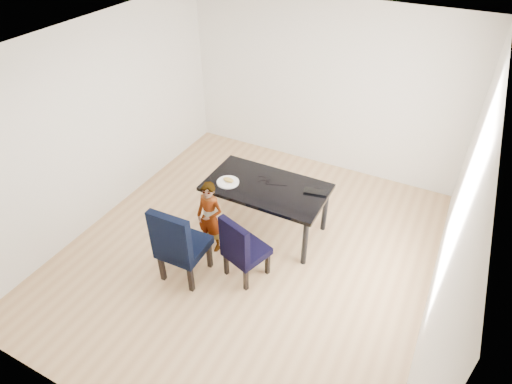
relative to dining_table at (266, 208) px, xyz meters
The scene contains 14 objects.
floor 0.63m from the dining_table, 90.00° to the right, with size 4.50×5.00×0.01m, color tan.
ceiling 2.38m from the dining_table, 90.00° to the right, with size 4.50×5.00×0.01m, color white.
wall_back 2.23m from the dining_table, 90.00° to the left, with size 4.50×0.01×2.70m, color white.
wall_front 3.16m from the dining_table, 90.00° to the right, with size 4.50×0.01×2.70m, color white.
wall_left 2.51m from the dining_table, 167.50° to the right, with size 0.01×5.00×2.70m, color silver.
wall_right 2.51m from the dining_table, 12.50° to the right, with size 0.01×5.00×2.70m, color white.
dining_table is the anchor object (origin of this frame).
chair_left 1.31m from the dining_table, 113.53° to the right, with size 0.52×0.54×1.08m, color black.
chair_right 0.88m from the dining_table, 79.49° to the right, with size 0.45×0.46×0.93m, color black.
child 0.82m from the dining_table, 126.57° to the right, with size 0.38×0.25×1.03m, color #F54914.
plate 0.64m from the dining_table, 161.13° to the right, with size 0.30×0.30×0.02m, color white.
sandwich 0.66m from the dining_table, 161.29° to the right, with size 0.15×0.07×0.06m, color #BA9842.
laptop 0.75m from the dining_table, 17.74° to the left, with size 0.30×0.19×0.02m, color black.
cable_tangle 0.39m from the dining_table, 138.67° to the left, with size 0.15×0.15×0.01m, color black.
Camera 1 is at (1.94, -3.60, 4.05)m, focal length 30.00 mm.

